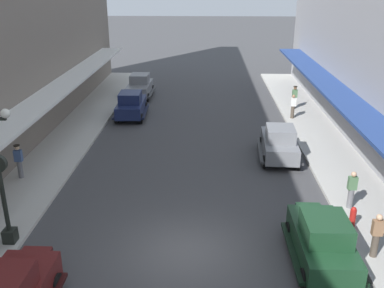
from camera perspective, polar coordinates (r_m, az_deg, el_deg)
The scene contains 11 objects.
ground_plane at distance 15.97m, azimuth -0.80°, elevation -13.90°, with size 200.00×200.00×0.00m, color #424244.
parked_car_1 at distance 23.56m, azimuth 11.42°, elevation 0.25°, with size 2.31×4.32×1.84m.
parked_car_2 at distance 30.39m, azimuth -8.01°, elevation 5.19°, with size 2.24×4.30×1.84m.
parked_car_3 at distance 15.53m, azimuth 16.76°, elevation -11.85°, with size 2.15×4.27×1.84m.
parked_car_4 at distance 35.65m, azimuth -6.89°, elevation 7.61°, with size 2.18×4.28×1.84m.
fire_hydrant at distance 17.99m, azimuth 20.38°, elevation -8.91°, with size 0.24×0.24×0.82m.
pedestrian_1 at distance 16.27m, azimuth 23.08°, elevation -10.95°, with size 0.36×0.24×1.64m.
pedestrian_2 at distance 30.25m, azimuth 13.13°, elevation 4.86°, with size 0.36×0.24×1.64m.
pedestrian_3 at distance 22.15m, azimuth -21.79°, elevation -2.08°, with size 0.36×0.28×1.67m.
pedestrian_4 at distance 19.11m, azimuth 20.24°, elevation -5.63°, with size 0.36×0.24×1.64m.
pedestrian_5 at distance 32.52m, azimuth 13.32°, elevation 6.01°, with size 0.36×0.28×1.67m.
Camera 1 is at (0.69, -13.07, 9.16)m, focal length 40.59 mm.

